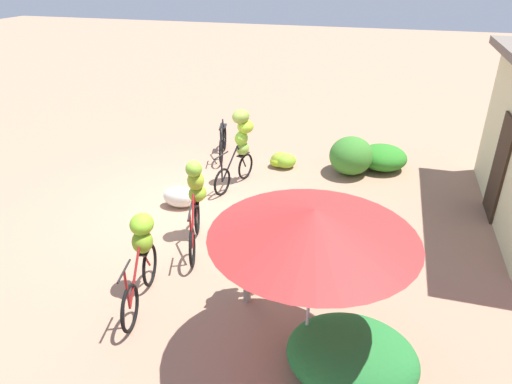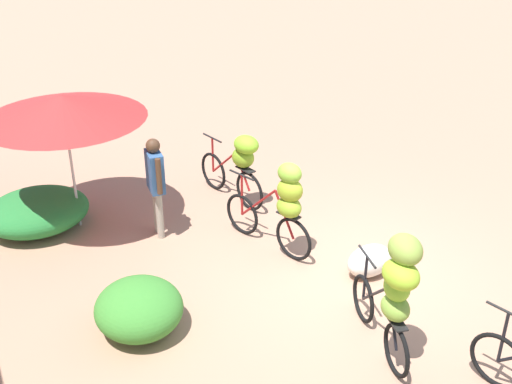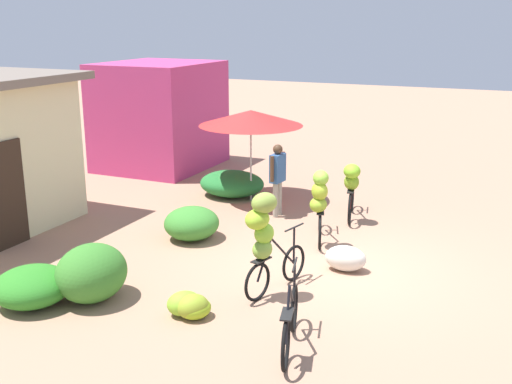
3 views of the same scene
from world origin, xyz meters
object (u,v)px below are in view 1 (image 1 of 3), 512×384
object	(u,v)px
market_umbrella	(314,223)
bicycle_leftmost	(223,143)
person_vendor	(249,243)
produce_sack	(180,197)
bicycle_center_loaded	(195,197)
bicycle_near_pile	(241,139)
bicycle_by_shop	(141,251)
banana_pile_on_ground	(283,161)

from	to	relation	value
market_umbrella	bicycle_leftmost	xyz separation A→B (m)	(-6.00, -3.30, -1.60)
market_umbrella	person_vendor	size ratio (longest dim) A/B	1.51
market_umbrella	produce_sack	distance (m)	4.86
market_umbrella	person_vendor	xyz separation A→B (m)	(-0.85, -1.02, -1.00)
market_umbrella	bicycle_leftmost	size ratio (longest dim) A/B	1.49
market_umbrella	bicycle_center_loaded	xyz separation A→B (m)	(-2.17, -2.40, -1.11)
bicycle_near_pile	bicycle_leftmost	bearing A→B (deg)	-144.93
bicycle_leftmost	produce_sack	bearing A→B (deg)	1.53
bicycle_by_shop	bicycle_center_loaded	bearing A→B (deg)	174.92
bicycle_center_loaded	person_vendor	world-z (taller)	person_vendor
bicycle_near_pile	bicycle_center_loaded	size ratio (longest dim) A/B	1.04
market_umbrella	bicycle_near_pile	xyz separation A→B (m)	(-4.69, -2.38, -0.93)
market_umbrella	person_vendor	world-z (taller)	market_umbrella
bicycle_near_pile	person_vendor	xyz separation A→B (m)	(3.84, 1.36, -0.06)
person_vendor	produce_sack	bearing A→B (deg)	-136.66
bicycle_near_pile	market_umbrella	bearing A→B (deg)	26.88
bicycle_leftmost	bicycle_center_loaded	distance (m)	3.96
produce_sack	market_umbrella	bearing A→B (deg)	45.29
person_vendor	bicycle_near_pile	bearing A→B (deg)	-160.48
banana_pile_on_ground	produce_sack	distance (m)	3.00
bicycle_leftmost	person_vendor	distance (m)	5.67
bicycle_by_shop	produce_sack	xyz separation A→B (m)	(-2.68, -0.67, -0.55)
market_umbrella	produce_sack	size ratio (longest dim) A/B	3.41
bicycle_center_loaded	person_vendor	distance (m)	1.92
produce_sack	bicycle_by_shop	bearing A→B (deg)	14.07
bicycle_near_pile	banana_pile_on_ground	xyz separation A→B (m)	(-1.06, 0.72, -0.86)
bicycle_center_loaded	banana_pile_on_ground	distance (m)	3.72
market_umbrella	bicycle_leftmost	bearing A→B (deg)	-151.20
bicycle_center_loaded	person_vendor	xyz separation A→B (m)	(1.32, 1.39, 0.11)
bicycle_near_pile	bicycle_by_shop	xyz separation A→B (m)	(4.18, -0.18, -0.26)
bicycle_by_shop	person_vendor	bearing A→B (deg)	102.60
produce_sack	person_vendor	size ratio (longest dim) A/B	0.44
bicycle_near_pile	produce_sack	size ratio (longest dim) A/B	2.40
market_umbrella	produce_sack	xyz separation A→B (m)	(-3.19, -3.22, -1.74)
bicycle_center_loaded	banana_pile_on_ground	bearing A→B (deg)	168.24
produce_sack	person_vendor	world-z (taller)	person_vendor
bicycle_near_pile	banana_pile_on_ground	bearing A→B (deg)	146.01
bicycle_by_shop	produce_sack	distance (m)	2.82
bicycle_leftmost	produce_sack	distance (m)	2.82
market_umbrella	bicycle_by_shop	size ratio (longest dim) A/B	1.47
bicycle_center_loaded	bicycle_leftmost	bearing A→B (deg)	-166.84
bicycle_leftmost	bicycle_center_loaded	xyz separation A→B (m)	(3.83, 0.90, 0.49)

